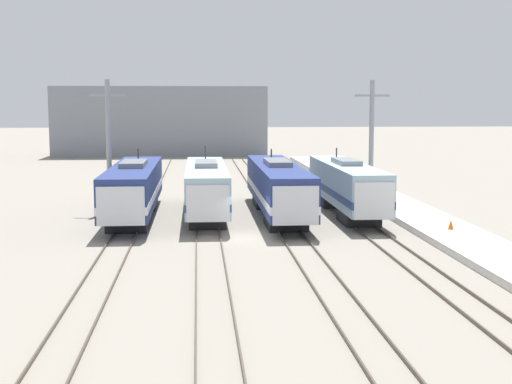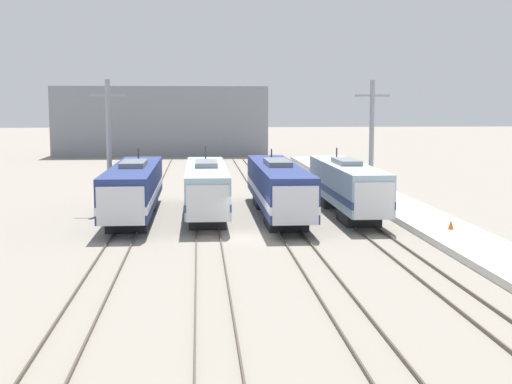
{
  "view_description": "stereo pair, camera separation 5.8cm",
  "coord_description": "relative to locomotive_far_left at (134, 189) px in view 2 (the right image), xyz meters",
  "views": [
    {
      "loc": [
        -3.15,
        -42.52,
        8.1
      ],
      "look_at": [
        0.55,
        2.56,
        2.45
      ],
      "focal_mm": 50.0,
      "sensor_mm": 36.0,
      "label": 1
    },
    {
      "loc": [
        -3.09,
        -42.52,
        8.1
      ],
      "look_at": [
        0.55,
        2.56,
        2.45
      ],
      "focal_mm": 50.0,
      "sensor_mm": 36.0,
      "label": 2
    }
  ],
  "objects": [
    {
      "name": "locomotive_far_left",
      "position": [
        0.0,
        0.0,
        0.0
      ],
      "size": [
        3.1,
        18.2,
        4.68
      ],
      "color": "black",
      "rests_on": "ground_plane"
    },
    {
      "name": "rail_pair_center_right",
      "position": [
        10.25,
        -7.71,
        -2.01
      ],
      "size": [
        1.51,
        120.0,
        0.15
      ],
      "color": "#4C4238",
      "rests_on": "ground_plane"
    },
    {
      "name": "depot_building",
      "position": [
        -1.12,
        63.16,
        3.24
      ],
      "size": [
        32.57,
        11.0,
        10.64
      ],
      "color": "gray",
      "rests_on": "ground_plane"
    },
    {
      "name": "rail_pair_far_right",
      "position": [
        15.37,
        -7.71,
        -2.01
      ],
      "size": [
        1.5,
        120.0,
        0.15
      ],
      "color": "#4C4238",
      "rests_on": "ground_plane"
    },
    {
      "name": "catenary_tower_right",
      "position": [
        17.94,
        3.98,
        3.03
      ],
      "size": [
        2.67,
        0.37,
        9.87
      ],
      "color": "gray",
      "rests_on": "ground_plane"
    },
    {
      "name": "locomotive_center_left",
      "position": [
        5.12,
        0.58,
        -0.04
      ],
      "size": [
        2.89,
        17.32,
        4.84
      ],
      "color": "#232326",
      "rests_on": "ground_plane"
    },
    {
      "name": "rail_pair_far_left",
      "position": [
        0.0,
        -7.71,
        -2.01
      ],
      "size": [
        1.5,
        120.0,
        0.15
      ],
      "color": "#4C4238",
      "rests_on": "ground_plane"
    },
    {
      "name": "catenary_tower_left",
      "position": [
        -2.13,
        3.98,
        3.03
      ],
      "size": [
        2.67,
        0.37,
        9.87
      ],
      "color": "gray",
      "rests_on": "ground_plane"
    },
    {
      "name": "locomotive_center_right",
      "position": [
        10.25,
        0.0,
        0.01
      ],
      "size": [
        3.02,
        19.48,
        4.57
      ],
      "color": "black",
      "rests_on": "ground_plane"
    },
    {
      "name": "ground_plane",
      "position": [
        7.69,
        -7.71,
        -2.08
      ],
      "size": [
        400.0,
        400.0,
        0.0
      ],
      "primitive_type": "plane",
      "color": "gray"
    },
    {
      "name": "platform",
      "position": [
        19.9,
        -7.71,
        -1.87
      ],
      "size": [
        4.0,
        120.0,
        0.42
      ],
      "color": "beige",
      "rests_on": "ground_plane"
    },
    {
      "name": "rail_pair_center_left",
      "position": [
        5.12,
        -7.71,
        -2.01
      ],
      "size": [
        1.51,
        120.0,
        0.15
      ],
      "color": "#4C4238",
      "rests_on": "ground_plane"
    },
    {
      "name": "locomotive_far_right",
      "position": [
        15.37,
        0.54,
        0.0
      ],
      "size": [
        2.79,
        17.04,
        4.64
      ],
      "color": "#232326",
      "rests_on": "ground_plane"
    },
    {
      "name": "traffic_cone",
      "position": [
        19.96,
        -8.32,
        -1.36
      ],
      "size": [
        0.36,
        0.36,
        0.6
      ],
      "color": "orange",
      "rests_on": "platform"
    }
  ]
}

